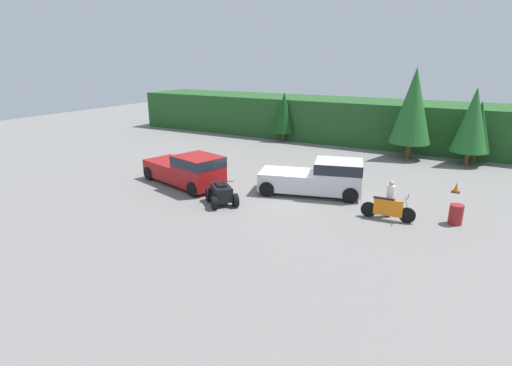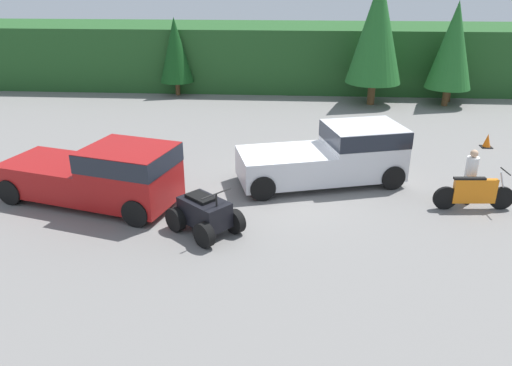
{
  "view_description": "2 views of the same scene",
  "coord_description": "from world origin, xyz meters",
  "px_view_note": "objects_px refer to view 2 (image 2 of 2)",
  "views": [
    {
      "loc": [
        8.6,
        -18.44,
        6.89
      ],
      "look_at": [
        -0.69,
        -1.84,
        0.95
      ],
      "focal_mm": 28.0,
      "sensor_mm": 36.0,
      "label": 1
    },
    {
      "loc": [
        0.19,
        -14.75,
        6.47
      ],
      "look_at": [
        -0.69,
        -1.84,
        0.95
      ],
      "focal_mm": 35.0,
      "sensor_mm": 36.0,
      "label": 2
    }
  ],
  "objects_px": {
    "dirt_bike": "(474,193)",
    "quad_atv": "(205,214)",
    "rider_person": "(471,174)",
    "traffic_cone": "(487,141)",
    "pickup_truck_red": "(103,173)",
    "pickup_truck_second": "(336,153)"
  },
  "relations": [
    {
      "from": "quad_atv",
      "to": "traffic_cone",
      "type": "relative_size",
      "value": 4.07
    },
    {
      "from": "quad_atv",
      "to": "traffic_cone",
      "type": "bearing_deg",
      "value": 78.64
    },
    {
      "from": "dirt_bike",
      "to": "rider_person",
      "type": "relative_size",
      "value": 1.4
    },
    {
      "from": "rider_person",
      "to": "quad_atv",
      "type": "bearing_deg",
      "value": -160.49
    },
    {
      "from": "dirt_bike",
      "to": "rider_person",
      "type": "height_order",
      "value": "rider_person"
    },
    {
      "from": "pickup_truck_red",
      "to": "quad_atv",
      "type": "distance_m",
      "value": 3.61
    },
    {
      "from": "pickup_truck_red",
      "to": "quad_atv",
      "type": "xyz_separation_m",
      "value": [
        3.24,
        -1.52,
        -0.47
      ]
    },
    {
      "from": "rider_person",
      "to": "dirt_bike",
      "type": "bearing_deg",
      "value": -83.53
    },
    {
      "from": "pickup_truck_red",
      "to": "dirt_bike",
      "type": "relative_size",
      "value": 2.41
    },
    {
      "from": "dirt_bike",
      "to": "traffic_cone",
      "type": "height_order",
      "value": "dirt_bike"
    },
    {
      "from": "dirt_bike",
      "to": "quad_atv",
      "type": "relative_size",
      "value": 1.05
    },
    {
      "from": "pickup_truck_red",
      "to": "dirt_bike",
      "type": "distance_m",
      "value": 10.87
    },
    {
      "from": "quad_atv",
      "to": "rider_person",
      "type": "relative_size",
      "value": 1.33
    },
    {
      "from": "dirt_bike",
      "to": "quad_atv",
      "type": "xyz_separation_m",
      "value": [
        -7.61,
        -1.9,
        0.01
      ]
    },
    {
      "from": "pickup_truck_second",
      "to": "dirt_bike",
      "type": "xyz_separation_m",
      "value": [
        3.89,
        -1.83,
        -0.48
      ]
    },
    {
      "from": "pickup_truck_red",
      "to": "pickup_truck_second",
      "type": "distance_m",
      "value": 7.3
    },
    {
      "from": "pickup_truck_second",
      "to": "traffic_cone",
      "type": "xyz_separation_m",
      "value": [
        6.3,
        3.93,
        -0.73
      ]
    },
    {
      "from": "rider_person",
      "to": "traffic_cone",
      "type": "distance_m",
      "value": 5.89
    },
    {
      "from": "pickup_truck_second",
      "to": "dirt_bike",
      "type": "bearing_deg",
      "value": -40.75
    },
    {
      "from": "pickup_truck_red",
      "to": "traffic_cone",
      "type": "distance_m",
      "value": 14.63
    },
    {
      "from": "pickup_truck_second",
      "to": "quad_atv",
      "type": "relative_size",
      "value": 2.52
    },
    {
      "from": "pickup_truck_red",
      "to": "pickup_truck_second",
      "type": "bearing_deg",
      "value": 32.81
    }
  ]
}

